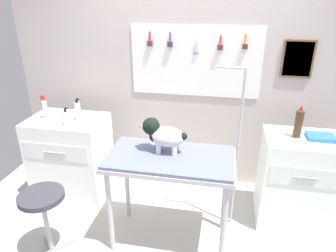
# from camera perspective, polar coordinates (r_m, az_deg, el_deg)

# --- Properties ---
(ground) EXTENTS (4.40, 4.00, 0.04)m
(ground) POSITION_cam_1_polar(r_m,az_deg,el_deg) (2.98, -0.78, -22.56)
(ground) COLOR #B5B3A8
(rear_wall_panel) EXTENTS (4.00, 0.11, 2.30)m
(rear_wall_panel) POSITION_cam_1_polar(r_m,az_deg,el_deg) (3.46, 3.61, 7.33)
(rear_wall_panel) COLOR #BEB3AD
(rear_wall_panel) RESTS_ON ground
(grooming_table) EXTENTS (1.08, 0.58, 0.88)m
(grooming_table) POSITION_cam_1_polar(r_m,az_deg,el_deg) (2.60, 0.42, -7.43)
(grooming_table) COLOR #B7B7BC
(grooming_table) RESTS_ON ground
(grooming_arm) EXTENTS (0.30, 0.11, 1.59)m
(grooming_arm) POSITION_cam_1_polar(r_m,az_deg,el_deg) (2.86, 12.56, -6.05)
(grooming_arm) COLOR #B7B7BC
(grooming_arm) RESTS_ON ground
(dog) EXTENTS (0.41, 0.21, 0.30)m
(dog) POSITION_cam_1_polar(r_m,az_deg,el_deg) (2.55, -1.02, -1.62)
(dog) COLOR white
(dog) RESTS_ON grooming_table
(counter_left) EXTENTS (0.80, 0.58, 0.91)m
(counter_left) POSITION_cam_1_polar(r_m,az_deg,el_deg) (3.59, -17.70, -5.44)
(counter_left) COLOR white
(counter_left) RESTS_ON ground
(cabinet_right) EXTENTS (0.68, 0.54, 0.92)m
(cabinet_right) POSITION_cam_1_polar(r_m,az_deg,el_deg) (3.25, 22.82, -9.37)
(cabinet_right) COLOR white
(cabinet_right) RESTS_ON ground
(stool) EXTENTS (0.37, 0.37, 0.62)m
(stool) POSITION_cam_1_polar(r_m,az_deg,el_deg) (2.81, -22.44, -13.47)
(stool) COLOR #9E9EA3
(stool) RESTS_ON ground
(detangler_spray) EXTENTS (0.06, 0.06, 0.24)m
(detangler_spray) POSITION_cam_1_polar(r_m,az_deg,el_deg) (3.29, -16.55, 2.68)
(detangler_spray) COLOR white
(detangler_spray) RESTS_ON counter_left
(pump_bottle_white) EXTENTS (0.06, 0.06, 0.19)m
(pump_bottle_white) POSITION_cam_1_polar(r_m,az_deg,el_deg) (3.20, -18.54, 1.38)
(pump_bottle_white) COLOR white
(pump_bottle_white) RESTS_ON counter_left
(conditioner_bottle) EXTENTS (0.05, 0.05, 0.25)m
(conditioner_bottle) POSITION_cam_1_polar(r_m,az_deg,el_deg) (3.46, -22.10, 3.11)
(conditioner_bottle) COLOR white
(conditioner_bottle) RESTS_ON counter_left
(soda_bottle) EXTENTS (0.07, 0.07, 0.29)m
(soda_bottle) POSITION_cam_1_polar(r_m,az_deg,el_deg) (2.98, 23.28, 0.49)
(soda_bottle) COLOR #482D20
(soda_bottle) RESTS_ON cabinet_right
(supply_tray) EXTENTS (0.24, 0.18, 0.04)m
(supply_tray) POSITION_cam_1_polar(r_m,az_deg,el_deg) (3.08, 26.70, -1.84)
(supply_tray) COLOR #3071C1
(supply_tray) RESTS_ON cabinet_right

